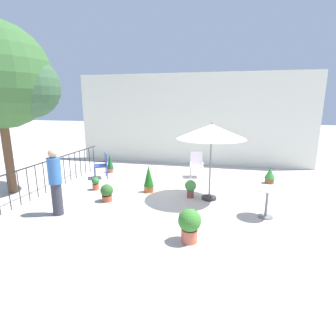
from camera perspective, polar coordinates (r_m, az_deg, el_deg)
The scene contains 15 objects.
ground_plane at distance 8.49m, azimuth 0.09°, elevation -5.75°, with size 60.00×60.00×0.00m, color #B9AFA7.
villa_facade at distance 12.63m, azimuth 4.97°, elevation 10.13°, with size 10.79×0.30×4.10m, color white.
terrace_railing at distance 9.88m, azimuth -22.29°, elevation 0.10°, with size 0.03×5.33×1.01m.
patio_umbrella_0 at distance 7.80m, azimuth 9.17°, elevation 7.46°, with size 1.98×1.98×2.29m.
cafe_table_0 at distance 7.19m, azimuth 20.18°, elevation -5.82°, with size 0.67×0.67×0.77m.
patio_chair_0 at distance 10.54m, azimuth -13.63°, elevation 0.89°, with size 0.66×0.67×0.96m.
patio_chair_1 at distance 10.52m, azimuth 6.03°, elevation 1.02°, with size 0.59×0.58×0.95m.
potted_plant_0 at distance 10.27m, azimuth 20.70°, elevation -1.43°, with size 0.36×0.36×0.57m.
potted_plant_1 at distance 11.33m, azimuth -12.10°, elevation 0.95°, with size 0.28×0.28×0.74m.
potted_plant_2 at distance 9.25m, azimuth -15.04°, elevation -3.10°, with size 0.25×0.25×0.43m.
potted_plant_3 at distance 8.11m, azimuth -12.78°, elevation -5.02°, with size 0.37×0.37×0.51m.
potted_plant_4 at distance 8.23m, azimuth 4.78°, elevation -4.06°, with size 0.35×0.35×0.55m.
potted_plant_5 at distance 5.68m, azimuth 4.55°, elevation -11.63°, with size 0.48×0.48×0.72m.
potted_plant_6 at distance 8.68m, azimuth -4.10°, elevation -2.26°, with size 0.33×0.33×0.89m.
standing_person at distance 7.37m, azimuth -22.68°, elevation -2.61°, with size 0.38×0.38×1.72m.
Camera 1 is at (1.81, -7.80, 2.83)m, focal length 28.87 mm.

